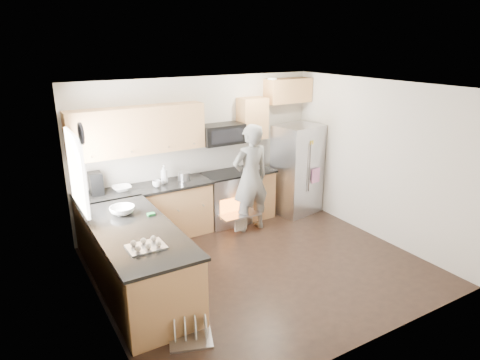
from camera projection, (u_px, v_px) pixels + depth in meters
ground at (260, 266)px, 6.30m from camera, size 4.50×4.50×0.00m
room_shell at (259, 157)px, 5.78m from camera, size 4.54×4.04×2.62m
back_cabinet_run at (175, 179)px, 7.14m from camera, size 4.45×0.64×2.50m
peninsula at (137, 261)px, 5.51m from camera, size 0.96×2.36×1.03m
stove_range at (225, 187)px, 7.64m from camera, size 0.76×0.97×1.79m
refrigerator at (297, 169)px, 8.08m from camera, size 0.93×0.78×1.69m
person at (250, 178)px, 7.27m from camera, size 0.69×0.45×1.87m
dish_rack at (191, 334)px, 4.73m from camera, size 0.57×0.52×0.29m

